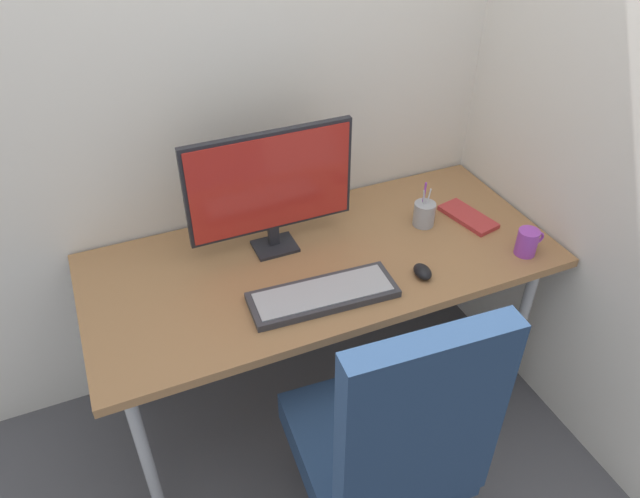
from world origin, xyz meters
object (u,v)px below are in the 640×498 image
(pen_holder, at_px, (424,214))
(coffee_mug, at_px, (527,242))
(mouse, at_px, (423,272))
(office_chair, at_px, (389,442))
(notebook, at_px, (468,216))
(keyboard, at_px, (323,295))
(monitor, at_px, (271,185))

(pen_holder, xyz_separation_m, coffee_mug, (0.24, -0.30, 0.00))
(mouse, distance_m, pen_holder, 0.31)
(office_chair, distance_m, notebook, 0.98)
(keyboard, xyz_separation_m, notebook, (0.69, 0.20, -0.00))
(monitor, bearing_deg, notebook, -9.68)
(notebook, bearing_deg, coffee_mug, -88.69)
(mouse, distance_m, coffee_mug, 0.40)
(coffee_mug, bearing_deg, keyboard, 175.03)
(keyboard, relative_size, notebook, 2.13)
(mouse, height_order, pen_holder, pen_holder)
(pen_holder, relative_size, coffee_mug, 1.61)
(coffee_mug, bearing_deg, notebook, 103.17)
(keyboard, bearing_deg, mouse, -5.07)
(keyboard, relative_size, coffee_mug, 4.48)
(keyboard, bearing_deg, monitor, 98.90)
(monitor, bearing_deg, office_chair, -86.62)
(office_chair, relative_size, monitor, 1.92)
(office_chair, relative_size, notebook, 4.90)
(mouse, height_order, notebook, mouse)
(monitor, relative_size, keyboard, 1.19)
(mouse, relative_size, pen_holder, 0.47)
(office_chair, distance_m, pen_holder, 0.90)
(office_chair, height_order, coffee_mug, office_chair)
(monitor, relative_size, pen_holder, 3.33)
(notebook, bearing_deg, monitor, 158.46)
(office_chair, distance_m, mouse, 0.59)
(office_chair, xyz_separation_m, monitor, (-0.05, 0.80, 0.40))
(mouse, xyz_separation_m, coffee_mug, (0.40, -0.03, 0.03))
(keyboard, xyz_separation_m, pen_holder, (0.51, 0.23, 0.03))
(monitor, height_order, notebook, monitor)
(monitor, distance_m, pen_holder, 0.61)
(office_chair, distance_m, keyboard, 0.50)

